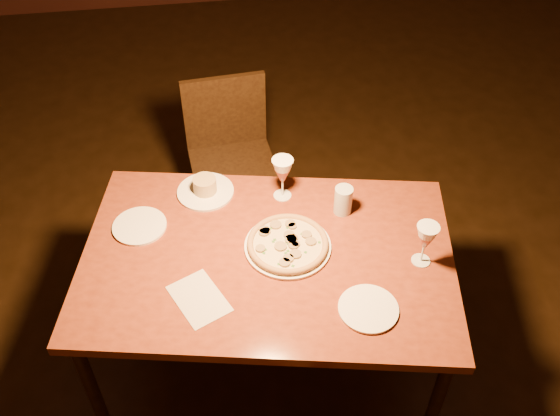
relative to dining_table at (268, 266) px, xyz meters
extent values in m
plane|color=black|center=(0.03, 0.02, -0.65)|extent=(7.00, 7.00, 0.00)
cube|color=brown|center=(0.00, 0.00, 0.04)|extent=(1.47, 1.10, 0.04)
cylinder|color=black|center=(-0.67, -0.24, -0.31)|extent=(0.05, 0.05, 0.67)
cylinder|color=black|center=(-0.52, 0.48, -0.31)|extent=(0.05, 0.05, 0.67)
cylinder|color=black|center=(0.52, -0.48, -0.31)|extent=(0.05, 0.05, 0.67)
cylinder|color=black|center=(0.67, 0.24, -0.31)|extent=(0.05, 0.05, 0.67)
cube|color=black|center=(-0.06, 0.83, -0.22)|extent=(0.43, 0.43, 0.04)
cube|color=black|center=(-0.07, 1.01, -0.01)|extent=(0.40, 0.06, 0.38)
cylinder|color=black|center=(-0.20, 0.65, -0.45)|extent=(0.03, 0.03, 0.41)
cylinder|color=black|center=(-0.23, 0.98, -0.45)|extent=(0.03, 0.03, 0.41)
cylinder|color=black|center=(0.12, 0.68, -0.45)|extent=(0.03, 0.03, 0.41)
cylinder|color=black|center=(0.09, 1.00, -0.45)|extent=(0.03, 0.03, 0.41)
cylinder|color=white|center=(0.08, 0.03, 0.07)|extent=(0.31, 0.31, 0.01)
cylinder|color=beige|center=(0.08, 0.03, 0.08)|extent=(0.29, 0.29, 0.01)
torus|color=tan|center=(0.08, 0.03, 0.09)|extent=(0.30, 0.30, 0.02)
cylinder|color=white|center=(-0.20, 0.36, 0.07)|extent=(0.22, 0.22, 0.01)
cylinder|color=tan|center=(-0.20, 0.36, 0.10)|extent=(0.09, 0.09, 0.06)
cylinder|color=#B3BEC4|center=(0.31, 0.18, 0.12)|extent=(0.07, 0.07, 0.12)
cylinder|color=white|center=(-0.45, 0.21, 0.07)|extent=(0.20, 0.20, 0.01)
cylinder|color=white|center=(0.30, -0.29, 0.07)|extent=(0.20, 0.20, 0.01)
cube|color=beige|center=(-0.25, -0.16, 0.06)|extent=(0.22, 0.26, 0.00)
sphere|color=#EE9242|center=(0.00, 0.00, 0.92)|extent=(0.12, 0.12, 0.12)
camera|label=1|loc=(-0.18, -1.48, 1.73)|focal=40.00mm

